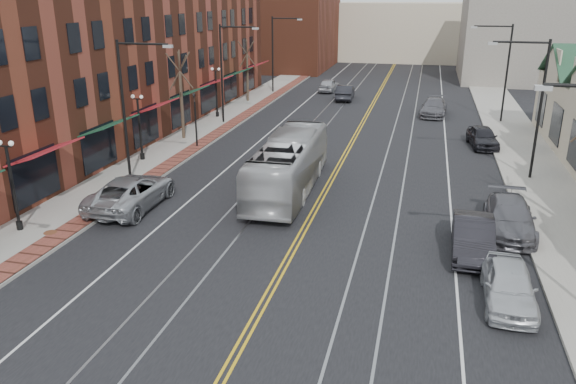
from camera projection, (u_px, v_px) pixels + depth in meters
The scene contains 27 objects.
sidewalk_left at pixel (154, 161), 36.96m from camera, with size 4.00×120.00×0.15m, color gray.
sidewalk_right at pixel (544, 190), 31.56m from camera, with size 4.00×120.00×0.15m, color gray.
building_left at pixel (106, 62), 43.11m from camera, with size 10.00×50.00×11.00m, color brown.
backdrop_left at pixel (282, 18), 81.25m from camera, with size 14.00×18.00×14.00m, color brown.
backdrop_mid at pixel (399, 31), 92.21m from camera, with size 22.00×14.00×9.00m, color #C6B498.
backdrop_right at pixel (512, 35), 70.21m from camera, with size 12.00×16.00×11.00m, color slate.
streetlight_l_1 at pixel (130, 97), 31.42m from camera, with size 3.33×0.25×8.00m.
streetlight_l_2 at pixel (226, 64), 46.05m from camera, with size 3.33×0.25×8.00m.
streetlight_l_3 at pixel (277, 46), 60.68m from camera, with size 3.33×0.25×8.00m.
streetlight_r_1 at pixel (534, 95), 31.94m from camera, with size 3.33×0.25×8.00m.
streetlight_r_2 at pixel (502, 63), 46.57m from camera, with size 3.33×0.25×8.00m.
lamppost_l_1 at pixel (13, 188), 25.45m from camera, with size 0.84×0.28×4.27m.
lamppost_l_2 at pixel (140, 129), 36.42m from camera, with size 0.84×0.28×4.27m.
lamppost_l_3 at pixel (216, 93), 49.22m from camera, with size 0.84×0.28×4.27m.
tree_left_near at pixel (181, 94), 41.40m from camera, with size 1.78×1.37×6.48m.
tree_left_far at pixel (247, 69), 56.11m from camera, with size 1.66×1.28×6.02m.
manhole_far at pixel (50, 232), 25.77m from camera, with size 0.60×0.60×0.02m, color #592D19.
traffic_signal at pixel (195, 116), 39.53m from camera, with size 0.18×0.15×3.80m.
transit_bus at pixel (289, 165), 31.08m from camera, with size 2.61×11.17×3.11m, color #B2B2B4.
parked_suv at pixel (132, 192), 28.97m from camera, with size 2.79×6.05×1.68m, color #9FA1A5.
parked_car_a at pixel (509, 285), 19.97m from camera, with size 1.74×4.31×1.47m, color silver.
parked_car_b at pixel (473, 237), 23.79m from camera, with size 1.65×4.74×1.56m, color black.
parked_car_c at pixel (510, 217), 25.94m from camera, with size 2.13×5.23×1.52m, color #5E5D64.
parked_car_d at pixel (483, 137), 40.36m from camera, with size 1.77×4.40×1.50m, color black.
distant_car_left at pixel (345, 92), 58.13m from camera, with size 1.63×4.66×1.54m, color black.
distant_car_right at pixel (434, 107), 50.69m from camera, with size 2.15×5.29×1.54m, color #5A5960.
distant_car_far at pixel (329, 85), 63.00m from camera, with size 1.73×4.30×1.46m, color #A7A9AE.
Camera 1 is at (5.07, -12.35, 10.58)m, focal length 35.00 mm.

